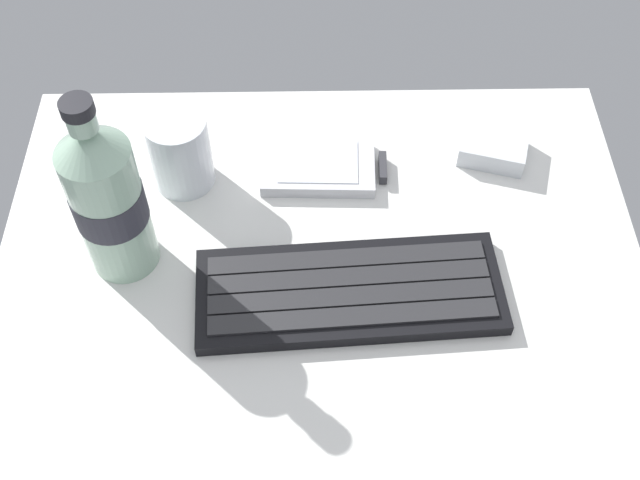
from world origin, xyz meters
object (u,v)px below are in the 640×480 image
object	(u,v)px
juice_cup	(180,154)
charger_block	(494,147)
handheld_device	(324,167)
keyboard	(350,291)
water_bottle	(107,198)

from	to	relation	value
juice_cup	charger_block	xyz separation A→B (cm)	(33.25, 3.01, -2.71)
handheld_device	juice_cup	world-z (taller)	juice_cup
keyboard	water_bottle	xyz separation A→B (cm)	(-21.90, 4.96, 8.20)
water_bottle	charger_block	size ratio (longest dim) A/B	2.97
juice_cup	charger_block	bearing A→B (deg)	5.17
keyboard	water_bottle	distance (cm)	23.90
charger_block	juice_cup	bearing A→B (deg)	-174.83
keyboard	charger_block	bearing A→B (deg)	47.96
handheld_device	charger_block	distance (cm)	18.51
water_bottle	handheld_device	bearing A→B (deg)	29.00
charger_block	handheld_device	bearing A→B (deg)	-173.35
charger_block	keyboard	bearing A→B (deg)	-132.04
handheld_device	juice_cup	size ratio (longest dim) A/B	1.53
water_bottle	keyboard	bearing A→B (deg)	-12.75
keyboard	charger_block	size ratio (longest dim) A/B	4.23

